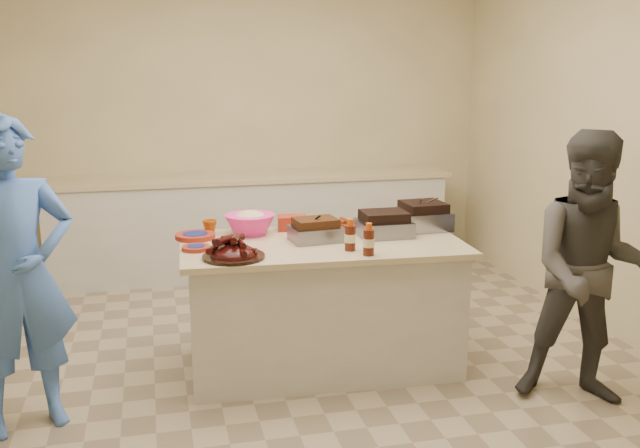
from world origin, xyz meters
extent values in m
cube|color=#47230F|center=(0.11, 0.06, 0.81)|extent=(0.32, 0.26, 0.09)
cube|color=black|center=(0.55, 0.09, 0.81)|extent=(0.33, 0.28, 0.10)
cube|color=gray|center=(0.87, 0.22, 0.81)|extent=(0.32, 0.32, 0.12)
cylinder|color=silver|center=(0.33, 0.37, 0.81)|extent=(0.36, 0.36, 0.05)
cube|color=orange|center=(0.77, 0.35, 0.81)|extent=(0.33, 0.26, 0.08)
cylinder|color=#46170C|center=(0.25, -0.21, 0.81)|extent=(0.07, 0.07, 0.19)
cylinder|color=#46170C|center=(0.32, -0.33, 0.81)|extent=(0.07, 0.07, 0.19)
cylinder|color=gold|center=(0.01, 0.19, 0.81)|extent=(0.05, 0.05, 0.13)
imported|color=silver|center=(0.09, 0.15, 0.81)|extent=(0.15, 0.05, 0.15)
cylinder|color=maroon|center=(-0.61, 0.30, 0.81)|extent=(0.26, 0.26, 0.03)
cylinder|color=maroon|center=(-0.62, 0.01, 0.81)|extent=(0.18, 0.18, 0.02)
imported|color=#A74D0B|center=(-0.51, 0.42, 0.81)|extent=(0.10, 0.09, 0.09)
cube|color=maroon|center=(0.02, 0.39, 0.81)|extent=(0.20, 0.16, 0.09)
imported|color=#4470C8|center=(-1.55, -0.35, 0.00)|extent=(1.15, 1.75, 0.39)
imported|color=#494642|center=(1.47, -0.77, 0.00)|extent=(1.29, 1.70, 0.58)
camera|label=1|loc=(-0.86, -4.07, 1.88)|focal=40.00mm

